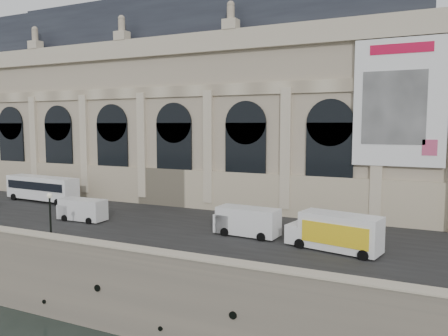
# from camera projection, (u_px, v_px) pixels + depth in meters

# --- Properties ---
(ground) EXTENTS (260.00, 260.00, 0.00)m
(ground) POSITION_uv_depth(u_px,v_px,m) (80.00, 326.00, 36.53)
(ground) COLOR black
(ground) RESTS_ON ground
(quay) EXTENTS (160.00, 70.00, 6.00)m
(quay) POSITION_uv_depth(u_px,v_px,m) (241.00, 214.00, 67.81)
(quay) COLOR gray
(quay) RESTS_ON ground
(street) EXTENTS (160.00, 24.00, 0.06)m
(street) POSITION_uv_depth(u_px,v_px,m) (169.00, 222.00, 48.56)
(street) COLOR #2D2D2D
(street) RESTS_ON quay
(parapet) EXTENTS (160.00, 1.40, 1.21)m
(parapet) POSITION_uv_depth(u_px,v_px,m) (83.00, 247.00, 36.41)
(parapet) COLOR gray
(parapet) RESTS_ON quay
(museum) EXTENTS (69.00, 18.70, 29.10)m
(museum) POSITION_uv_depth(u_px,v_px,m) (194.00, 105.00, 64.92)
(museum) COLOR #B6A68C
(museum) RESTS_ON quay
(bus_left) EXTENTS (12.25, 3.54, 3.56)m
(bus_left) POSITION_uv_depth(u_px,v_px,m) (42.00, 188.00, 60.81)
(bus_left) COLOR white
(bus_left) RESTS_ON quay
(van_b) EXTENTS (5.63, 2.42, 2.49)m
(van_b) POSITION_uv_depth(u_px,v_px,m) (81.00, 210.00, 48.93)
(van_b) COLOR silver
(van_b) RESTS_ON quay
(van_c) EXTENTS (6.45, 2.97, 2.80)m
(van_c) POSITION_uv_depth(u_px,v_px,m) (244.00, 221.00, 42.34)
(van_c) COLOR white
(van_c) RESTS_ON quay
(box_truck) EXTENTS (8.40, 4.23, 3.24)m
(box_truck) POSITION_uv_depth(u_px,v_px,m) (335.00, 232.00, 37.24)
(box_truck) COLOR white
(box_truck) RESTS_ON quay
(lamp_right) EXTENTS (0.48, 0.48, 4.67)m
(lamp_right) POSITION_uv_depth(u_px,v_px,m) (50.00, 219.00, 39.43)
(lamp_right) COLOR black
(lamp_right) RESTS_ON quay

